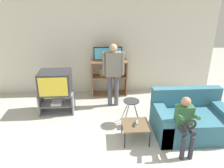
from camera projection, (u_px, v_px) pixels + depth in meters
The scene contains 12 objects.
wall_back at pixel (101, 48), 6.03m from camera, with size 6.40×0.06×2.60m.
tv_stand at pixel (57, 102), 5.29m from camera, with size 0.81×0.49×0.50m.
television_main at pixel (55, 82), 5.10m from camera, with size 0.72×0.58×0.53m.
media_shelf at pixel (109, 78), 6.11m from camera, with size 0.98×0.37×0.99m.
television_flat at pixel (108, 55), 5.82m from camera, with size 0.76×0.20×0.40m.
folding_stool at pixel (131, 105), 4.68m from camera, with size 0.42×0.38×0.58m.
snack_table at pixel (136, 126), 4.20m from camera, with size 0.52×0.52×0.36m.
remote_control_black at pixel (134, 125), 4.15m from camera, with size 0.04×0.14×0.02m, color #232328.
remote_control_white at pixel (137, 122), 4.23m from camera, with size 0.04×0.14×0.02m, color gray.
couch at pixel (190, 120), 4.46m from camera, with size 1.47×0.99×0.86m.
person_standing_adult at pixel (113, 69), 5.31m from camera, with size 0.53×0.20×1.60m.
person_seated_child at pixel (185, 121), 3.79m from camera, with size 0.33×0.43×1.05m.
Camera 1 is at (-0.07, -2.26, 2.66)m, focal length 35.00 mm.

